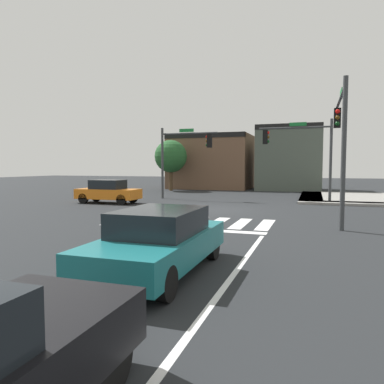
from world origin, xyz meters
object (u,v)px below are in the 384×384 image
(traffic_signal_northwest, at_px, (183,150))
(roadside_tree, at_px, (171,156))
(car_teal, at_px, (159,241))
(car_orange, at_px, (108,191))
(traffic_signal_southeast, at_px, (341,128))
(traffic_signal_northeast, at_px, (301,146))

(traffic_signal_northwest, xyz_separation_m, roadside_tree, (-4.33, 8.37, -0.22))
(traffic_signal_northwest, xyz_separation_m, car_teal, (5.84, -17.78, -2.86))
(car_teal, bearing_deg, roadside_tree, 21.26)
(roadside_tree, bearing_deg, traffic_signal_northwest, -62.63)
(roadside_tree, bearing_deg, car_teal, -68.74)
(car_orange, bearing_deg, car_teal, -54.65)
(car_teal, distance_m, roadside_tree, 28.19)
(traffic_signal_southeast, bearing_deg, traffic_signal_northwest, 50.07)
(traffic_signal_northeast, relative_size, traffic_signal_northwest, 1.04)
(car_orange, distance_m, car_teal, 16.39)
(traffic_signal_northwest, bearing_deg, roadside_tree, 117.37)
(traffic_signal_northwest, relative_size, car_teal, 1.13)
(traffic_signal_southeast, distance_m, roadside_tree, 22.24)
(traffic_signal_northwest, relative_size, traffic_signal_southeast, 0.92)
(car_teal, xyz_separation_m, roadside_tree, (-10.17, 26.16, 2.64))
(traffic_signal_northeast, xyz_separation_m, traffic_signal_northwest, (-8.27, -0.07, -0.14))
(traffic_signal_northwest, bearing_deg, traffic_signal_northeast, 0.51)
(traffic_signal_northeast, relative_size, traffic_signal_southeast, 0.96)
(traffic_signal_southeast, height_order, car_teal, traffic_signal_southeast)
(traffic_signal_southeast, bearing_deg, car_orange, 73.52)
(traffic_signal_northwest, bearing_deg, car_teal, -71.82)
(traffic_signal_southeast, relative_size, roadside_tree, 1.14)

